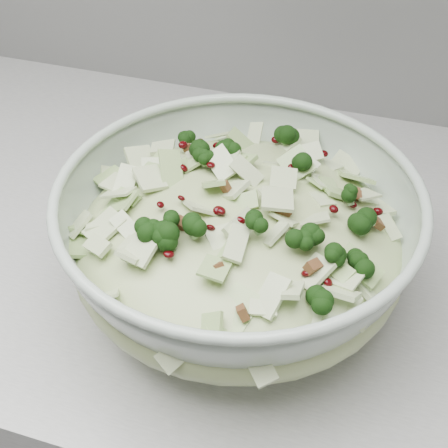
% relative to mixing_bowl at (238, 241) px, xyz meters
% --- Properties ---
extents(counter, '(3.60, 0.60, 0.90)m').
position_rel_mixing_bowl_xyz_m(counter, '(-0.32, 0.10, -0.52)').
color(counter, '#B3B3AE').
rests_on(counter, floor).
extents(mixing_bowl, '(0.40, 0.40, 0.13)m').
position_rel_mixing_bowl_xyz_m(mixing_bowl, '(0.00, 0.00, 0.00)').
color(mixing_bowl, '#ABBCAC').
rests_on(mixing_bowl, counter).
extents(salad, '(0.35, 0.35, 0.13)m').
position_rel_mixing_bowl_xyz_m(salad, '(0.00, 0.00, 0.02)').
color(salad, '#A1B179').
rests_on(salad, mixing_bowl).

